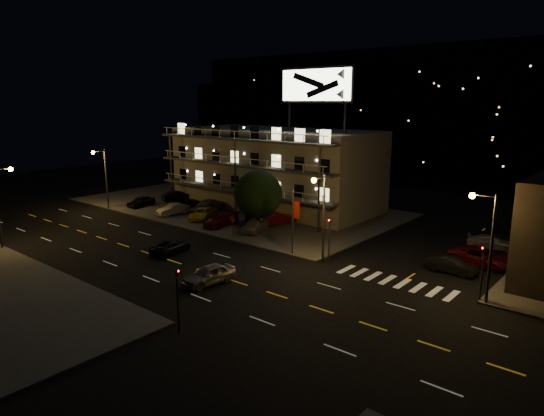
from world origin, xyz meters
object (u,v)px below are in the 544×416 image
Objects in this scene: road_car_east at (209,275)px; lot_car_7 at (211,205)px; lot_car_4 at (255,225)px; lot_car_2 at (203,213)px; side_car_0 at (452,265)px; road_car_west at (171,247)px; tree at (258,196)px.

lot_car_7 is at bearing 144.28° from road_car_east.
road_car_east is (18.58, -17.62, -0.15)m from lot_car_7.
lot_car_2 is at bearing 161.77° from lot_car_4.
lot_car_7 reaches higher than lot_car_2.
lot_car_4 is 1.02× the size of side_car_0.
lot_car_2 is 1.08× the size of lot_car_4.
lot_car_2 is at bearing 110.17° from lot_car_7.
lot_car_4 is at bearing -108.35° from road_car_west.
lot_car_4 is at bearing 126.05° from road_car_east.
lot_car_2 is at bearing -66.09° from road_car_west.
road_car_west is (-8.68, 3.18, -0.15)m from road_car_east.
road_car_west is (7.47, -10.80, -0.18)m from lot_car_2.
road_car_west is at bearing -113.19° from lot_car_4.
lot_car_4 is 21.19m from side_car_0.
tree reaches higher than lot_car_4.
tree reaches higher than road_car_west.
road_car_east is (16.15, -13.97, -0.04)m from lot_car_2.
side_car_0 is (30.00, 0.84, -0.10)m from lot_car_2.
side_car_0 is (21.15, 1.25, -0.19)m from lot_car_4.
road_car_east is at bearing 137.92° from side_car_0.
road_car_east is (-13.85, -14.81, 0.07)m from side_car_0.
road_car_west is at bearing -99.04° from tree.
tree is at bearing -22.47° from lot_car_2.
lot_car_7 is (-11.28, 4.06, 0.03)m from lot_car_4.
lot_car_2 is at bearing 146.90° from road_car_east.
lot_car_2 reaches higher than side_car_0.
lot_car_4 is 15.41m from road_car_east.
tree is 21.16m from side_car_0.
side_car_0 is at bearing 2.80° from tree.
lot_car_4 is 10.48m from road_car_west.
lot_car_7 is 17.51m from road_car_west.
lot_car_4 is at bearing 94.37° from side_car_0.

